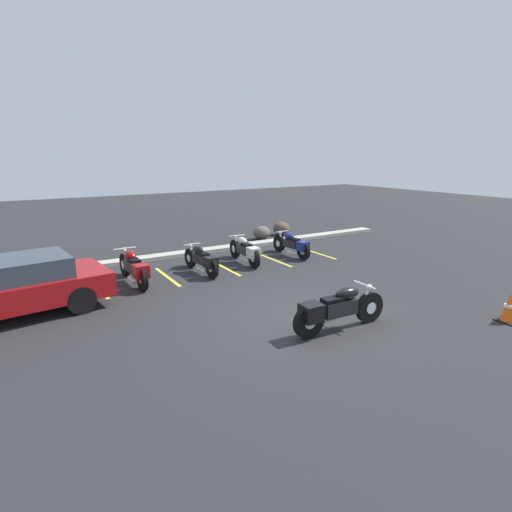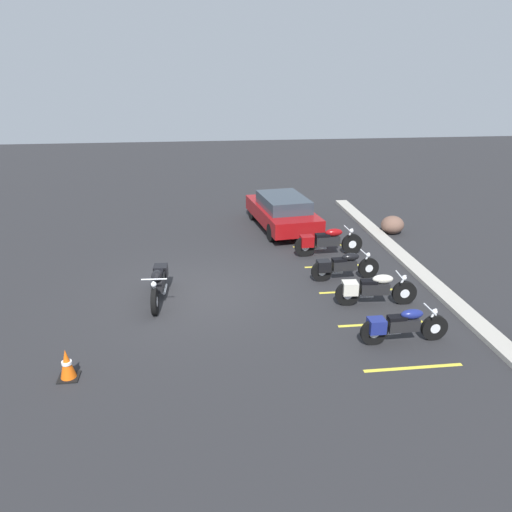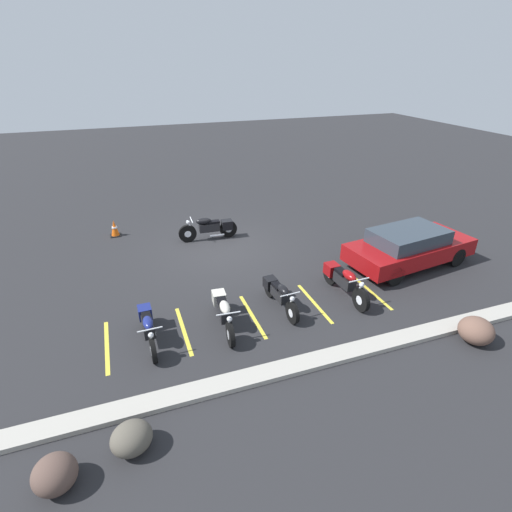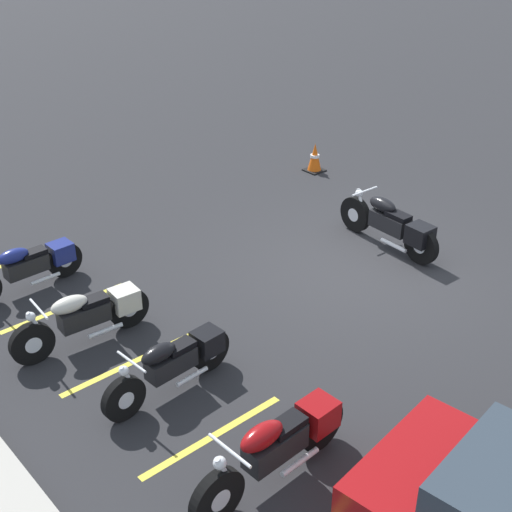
% 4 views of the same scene
% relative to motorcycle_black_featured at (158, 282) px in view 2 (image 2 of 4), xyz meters
% --- Properties ---
extents(ground, '(60.00, 60.00, 0.00)m').
position_rel_motorcycle_black_featured_xyz_m(ground, '(-0.14, 0.93, -0.47)').
color(ground, '#262628').
extents(motorcycle_black_featured, '(2.25, 0.63, 0.88)m').
position_rel_motorcycle_black_featured_xyz_m(motorcycle_black_featured, '(0.00, 0.00, 0.00)').
color(motorcycle_black_featured, black).
rests_on(motorcycle_black_featured, ground).
extents(parked_bike_0, '(0.63, 2.26, 0.89)m').
position_rel_motorcycle_black_featured_xyz_m(parked_bike_0, '(-2.66, 5.18, 0.00)').
color(parked_bike_0, black).
rests_on(parked_bike_0, ground).
extents(parked_bike_1, '(0.57, 2.02, 0.80)m').
position_rel_motorcycle_black_featured_xyz_m(parked_bike_1, '(-0.65, 5.15, -0.05)').
color(parked_bike_1, black).
rests_on(parked_bike_1, ground).
extents(parked_bike_2, '(0.59, 2.11, 0.83)m').
position_rel_motorcycle_black_featured_xyz_m(parked_bike_2, '(1.04, 5.46, -0.03)').
color(parked_bike_2, black).
rests_on(parked_bike_2, ground).
extents(parked_bike_3, '(0.57, 2.02, 0.79)m').
position_rel_motorcycle_black_featured_xyz_m(parked_bike_3, '(2.94, 5.44, -0.05)').
color(parked_bike_3, black).
rests_on(parked_bike_3, ground).
extents(car_red, '(4.50, 2.34, 1.29)m').
position_rel_motorcycle_black_featured_xyz_m(car_red, '(-5.67, 4.28, 0.21)').
color(car_red, black).
rests_on(car_red, ground).
extents(concrete_curb, '(18.00, 0.50, 0.12)m').
position_rel_motorcycle_black_featured_xyz_m(concrete_curb, '(-0.14, 7.58, -0.41)').
color(concrete_curb, '#A8A399').
rests_on(concrete_curb, ground).
extents(landscape_rock_0, '(0.92, 0.95, 0.66)m').
position_rel_motorcycle_black_featured_xyz_m(landscape_rock_0, '(-4.58, 8.20, -0.14)').
color(landscape_rock_0, brown).
rests_on(landscape_rock_0, ground).
extents(traffic_cone, '(0.40, 0.40, 0.64)m').
position_rel_motorcycle_black_featured_xyz_m(traffic_cone, '(3.47, -1.57, -0.17)').
color(traffic_cone, black).
rests_on(traffic_cone, ground).
extents(stall_line_0, '(0.10, 2.10, 0.00)m').
position_rel_motorcycle_black_featured_xyz_m(stall_line_0, '(-3.55, 5.35, -0.47)').
color(stall_line_0, gold).
rests_on(stall_line_0, ground).
extents(stall_line_1, '(0.10, 2.10, 0.00)m').
position_rel_motorcycle_black_featured_xyz_m(stall_line_1, '(-1.68, 5.35, -0.47)').
color(stall_line_1, gold).
rests_on(stall_line_1, ground).
extents(stall_line_2, '(0.10, 2.10, 0.00)m').
position_rel_motorcycle_black_featured_xyz_m(stall_line_2, '(0.20, 5.35, -0.47)').
color(stall_line_2, gold).
rests_on(stall_line_2, ground).
extents(stall_line_3, '(0.10, 2.10, 0.00)m').
position_rel_motorcycle_black_featured_xyz_m(stall_line_3, '(2.08, 5.35, -0.47)').
color(stall_line_3, gold).
rests_on(stall_line_3, ground).
extents(stall_line_4, '(0.10, 2.10, 0.00)m').
position_rel_motorcycle_black_featured_xyz_m(stall_line_4, '(3.96, 5.35, -0.47)').
color(stall_line_4, gold).
rests_on(stall_line_4, ground).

